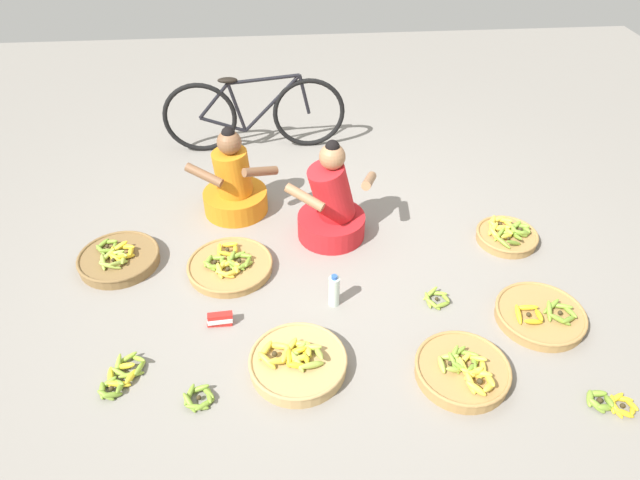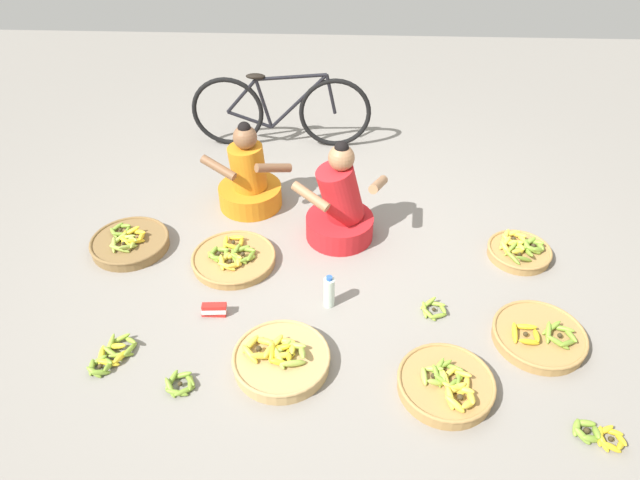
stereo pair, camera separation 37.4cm
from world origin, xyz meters
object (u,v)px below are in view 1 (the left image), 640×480
Objects in this scene: loose_bananas_near_bicycle at (611,403)px; banana_basket_mid_right at (540,315)px; vendor_woman_front at (332,207)px; banana_basket_front_center at (463,370)px; loose_bananas_back_right at (121,376)px; banana_basket_front_right at (298,362)px; loose_bananas_front_left at (436,299)px; bicycle_leaning at (254,114)px; banana_basket_back_center at (507,235)px; loose_bananas_back_left at (200,398)px; vendor_woman_behind at (234,186)px; banana_basket_near_vendor at (119,258)px; packet_carton_stack at (220,319)px; water_bottle at (334,291)px; banana_basket_mid_left at (230,265)px.

banana_basket_mid_right is at bearing 101.51° from loose_bananas_near_bicycle.
vendor_woman_front is 1.57m from banana_basket_front_center.
loose_bananas_back_right is (-1.36, -1.28, -0.24)m from vendor_woman_front.
banana_basket_front_right is 2.94× the size of loose_bananas_front_left.
banana_basket_front_right reaches higher than banana_basket_front_center.
banana_basket_back_center is (1.93, -1.62, -0.31)m from bicycle_leaning.
loose_bananas_back_right is 1.74× the size of loose_bananas_back_left.
vendor_woman_behind reaches higher than banana_basket_near_vendor.
banana_basket_front_right is 1.69× the size of loose_bananas_back_right.
packet_carton_stack is at bearing 176.39° from banana_basket_mid_right.
bicycle_leaning is at bearing 81.20° from vendor_woman_behind.
banana_basket_back_center is (2.92, 0.04, 0.00)m from banana_basket_near_vendor.
banana_basket_near_vendor is at bearing 139.69° from banana_basket_front_right.
banana_basket_mid_right is (1.60, 0.26, -0.01)m from banana_basket_front_right.
vendor_woman_behind reaches higher than loose_bananas_back_left.
loose_bananas_front_left is at bearing -61.22° from bicycle_leaning.
loose_bananas_back_right is 0.51m from loose_bananas_back_left.
water_bottle reaches higher than banana_basket_near_vendor.
water_bottle reaches higher than banana_basket_mid_left.
banana_basket_front_center is (1.39, -1.81, -0.18)m from vendor_woman_behind.
vendor_woman_behind reaches higher than loose_bananas_near_bicycle.
banana_basket_near_vendor is 2.52m from banana_basket_front_center.
bicycle_leaning reaches higher than loose_bananas_back_left.
banana_basket_back_center is at bearing 33.44° from banana_basket_front_right.
banana_basket_mid_left is 1.77× the size of loose_bananas_back_right.
banana_basket_near_vendor is 1.68× the size of loose_bananas_back_right.
banana_basket_back_center is (2.09, -0.58, -0.19)m from vendor_woman_behind.
bicycle_leaning is 3.73m from loose_bananas_near_bicycle.
banana_basket_front_right is 3.51× the size of packet_carton_stack.
vendor_woman_front reaches higher than banana_basket_mid_left.
banana_basket_back_center reaches higher than packet_carton_stack.
banana_basket_mid_left reaches higher than loose_bananas_front_left.
loose_bananas_near_bicycle is (2.18, -1.34, -0.01)m from banana_basket_mid_left.
water_bottle reaches higher than loose_bananas_front_left.
loose_bananas_near_bicycle is 1.74m from water_bottle.
vendor_woman_front is at bearing -27.80° from vendor_woman_behind.
packet_carton_stack is (-0.48, 0.40, -0.01)m from banana_basket_front_right.
loose_bananas_front_left is 0.79× the size of water_bottle.
banana_basket_front_right is at bearing -64.54° from banana_basket_mid_left.
vendor_woman_front reaches higher than packet_carton_stack.
vendor_woman_behind is at bearing 88.50° from banana_basket_mid_left.
loose_bananas_back_right is at bearing 179.93° from banana_basket_front_right.
vendor_woman_front is 4.12× the size of loose_bananas_back_left.
banana_basket_front_right is at bearing 166.64° from loose_bananas_near_bicycle.
bicycle_leaning reaches higher than packet_carton_stack.
vendor_woman_behind is 2.99× the size of water_bottle.
banana_basket_near_vendor is at bearing 165.46° from loose_bananas_front_left.
banana_basket_mid_left is 2.11× the size of loose_bananas_near_bicycle.
banana_basket_back_center is at bearing 4.64° from banana_basket_mid_left.
water_bottle is (-0.69, 0.66, 0.06)m from banana_basket_front_center.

